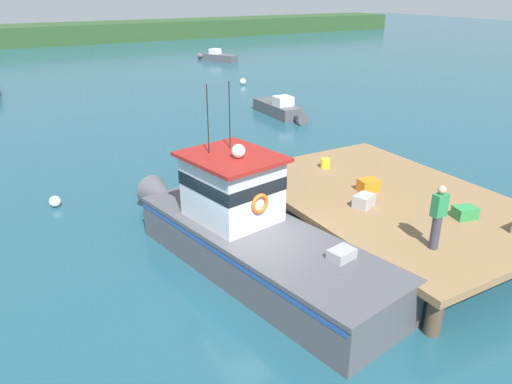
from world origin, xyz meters
The scene contains 13 objects.
ground_plane centered at (0.00, 0.00, 0.00)m, with size 200.00×200.00×0.00m, color #1E4C5B.
dock centered at (4.80, 0.00, 1.07)m, with size 6.00×9.00×1.20m.
main_fishing_boat centered at (0.10, 0.44, 1.01)m, with size 3.94×9.97×4.80m.
crate_single_by_cleat centered at (3.57, -0.18, 1.38)m, with size 0.60×0.44×0.36m, color #9E9EA3.
crate_stack_mid_dock centered at (5.45, -2.13, 1.36)m, with size 0.60×0.44×0.33m, color #2D8442.
crate_single_far centered at (4.48, 0.64, 1.39)m, with size 0.60×0.44×0.38m, color orange.
bait_bucket centered at (4.61, 2.97, 1.37)m, with size 0.32×0.32×0.34m, color yellow.
deckhand_by_the_boat centered at (3.40, -2.87, 2.06)m, with size 0.36×0.22×1.63m.
moored_boat_outer_mooring centered at (16.71, 36.44, 0.40)m, with size 2.84×4.55×1.17m.
moored_boat_far_left centered at (9.86, 14.05, 0.41)m, with size 1.31×4.73×1.20m.
mooring_buoy_inshore centered at (-3.79, 7.10, 0.20)m, with size 0.39×0.39×0.39m, color silver.
mooring_buoy_spare_mooring centered at (12.69, 23.76, 0.24)m, with size 0.48×0.48×0.48m, color silver.
far_shoreline centered at (0.00, 62.00, 1.20)m, with size 120.00×8.00×2.40m, color #284723.
Camera 1 is at (-5.52, -9.74, 7.06)m, focal length 34.44 mm.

